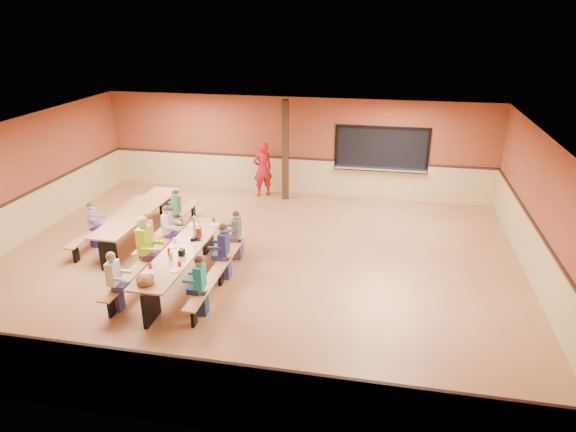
# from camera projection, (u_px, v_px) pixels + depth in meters

# --- Properties ---
(ground) EXTENTS (12.00, 12.00, 0.00)m
(ground) POSITION_uv_depth(u_px,v_px,m) (256.00, 263.00, 11.75)
(ground) COLOR #985E39
(ground) RESTS_ON ground
(room_envelope) EXTENTS (12.04, 10.04, 3.02)m
(room_envelope) POSITION_uv_depth(u_px,v_px,m) (255.00, 236.00, 11.49)
(room_envelope) COLOR brown
(room_envelope) RESTS_ON ground
(kitchen_pass_through) EXTENTS (2.78, 0.28, 1.38)m
(kitchen_pass_through) POSITION_uv_depth(u_px,v_px,m) (381.00, 151.00, 15.23)
(kitchen_pass_through) COLOR black
(kitchen_pass_through) RESTS_ON ground
(structural_post) EXTENTS (0.18, 0.18, 3.00)m
(structural_post) POSITION_uv_depth(u_px,v_px,m) (285.00, 151.00, 15.23)
(structural_post) COLOR black
(structural_post) RESTS_ON ground
(cafeteria_table_main) EXTENTS (1.91, 3.70, 0.74)m
(cafeteria_table_main) POSITION_uv_depth(u_px,v_px,m) (182.00, 259.00, 10.79)
(cafeteria_table_main) COLOR #B47947
(cafeteria_table_main) RESTS_ON ground
(cafeteria_table_second) EXTENTS (1.91, 3.70, 0.74)m
(cafeteria_table_second) POSITION_uv_depth(u_px,v_px,m) (139.00, 218.00, 12.89)
(cafeteria_table_second) COLOR #B47947
(cafeteria_table_second) RESTS_ON ground
(seated_child_white_left) EXTENTS (0.37, 0.30, 1.21)m
(seated_child_white_left) POSITION_uv_depth(u_px,v_px,m) (114.00, 282.00, 9.70)
(seated_child_white_left) COLOR white
(seated_child_white_left) RESTS_ON ground
(seated_adult_yellow) EXTENTS (0.46, 0.38, 1.40)m
(seated_adult_yellow) POSITION_uv_depth(u_px,v_px,m) (145.00, 248.00, 10.88)
(seated_adult_yellow) COLOR #B3DC18
(seated_adult_yellow) RESTS_ON ground
(seated_child_grey_left) EXTENTS (0.37, 0.30, 1.21)m
(seated_child_grey_left) POSITION_uv_depth(u_px,v_px,m) (168.00, 231.00, 11.97)
(seated_child_grey_left) COLOR #BDBDBD
(seated_child_grey_left) RESTS_ON ground
(seated_child_teal_right) EXTENTS (0.36, 0.30, 1.20)m
(seated_child_teal_right) POSITION_uv_depth(u_px,v_px,m) (200.00, 286.00, 9.58)
(seated_child_teal_right) COLOR teal
(seated_child_teal_right) RESTS_ON ground
(seated_child_navy_right) EXTENTS (0.38, 0.31, 1.24)m
(seated_child_navy_right) POSITION_uv_depth(u_px,v_px,m) (224.00, 252.00, 10.88)
(seated_child_navy_right) COLOR navy
(seated_child_navy_right) RESTS_ON ground
(seated_child_char_right) EXTENTS (0.35, 0.28, 1.17)m
(seated_child_char_right) POSITION_uv_depth(u_px,v_px,m) (237.00, 236.00, 11.75)
(seated_child_char_right) COLOR #4C5157
(seated_child_char_right) RESTS_ON ground
(seated_child_purple_sec) EXTENTS (0.33, 0.27, 1.13)m
(seated_child_purple_sec) POSITION_uv_depth(u_px,v_px,m) (93.00, 225.00, 12.37)
(seated_child_purple_sec) COLOR #915D8A
(seated_child_purple_sec) RESTS_ON ground
(seated_child_green_sec) EXTENTS (0.35, 0.28, 1.17)m
(seated_child_green_sec) POSITION_uv_depth(u_px,v_px,m) (177.00, 212.00, 13.13)
(seated_child_green_sec) COLOR #397C45
(seated_child_green_sec) RESTS_ON ground
(seated_child_tan_sec) EXTENTS (0.33, 0.27, 1.13)m
(seated_child_tan_sec) POSITION_uv_depth(u_px,v_px,m) (149.00, 238.00, 11.66)
(seated_child_tan_sec) COLOR beige
(seated_child_tan_sec) RESTS_ON ground
(standing_woman) EXTENTS (0.74, 0.69, 1.70)m
(standing_woman) POSITION_uv_depth(u_px,v_px,m) (263.00, 169.00, 15.74)
(standing_woman) COLOR #A6121A
(standing_woman) RESTS_ON ground
(punch_pitcher) EXTENTS (0.16, 0.16, 0.22)m
(punch_pitcher) POSITION_uv_depth(u_px,v_px,m) (198.00, 232.00, 11.29)
(punch_pitcher) COLOR #AC2217
(punch_pitcher) RESTS_ON cafeteria_table_main
(chip_bowl) EXTENTS (0.32, 0.32, 0.15)m
(chip_bowl) POSITION_uv_depth(u_px,v_px,m) (145.00, 280.00, 9.34)
(chip_bowl) COLOR orange
(chip_bowl) RESTS_ON cafeteria_table_main
(napkin_dispenser) EXTENTS (0.10, 0.14, 0.13)m
(napkin_dispenser) POSITION_uv_depth(u_px,v_px,m) (182.00, 252.00, 10.43)
(napkin_dispenser) COLOR black
(napkin_dispenser) RESTS_ON cafeteria_table_main
(condiment_mustard) EXTENTS (0.06, 0.06, 0.17)m
(condiment_mustard) POSITION_uv_depth(u_px,v_px,m) (171.00, 256.00, 10.24)
(condiment_mustard) COLOR yellow
(condiment_mustard) RESTS_ON cafeteria_table_main
(condiment_ketchup) EXTENTS (0.06, 0.06, 0.17)m
(condiment_ketchup) POSITION_uv_depth(u_px,v_px,m) (169.00, 252.00, 10.41)
(condiment_ketchup) COLOR #B2140F
(condiment_ketchup) RESTS_ON cafeteria_table_main
(table_paddle) EXTENTS (0.16, 0.16, 0.56)m
(table_paddle) POSITION_uv_depth(u_px,v_px,m) (195.00, 235.00, 11.08)
(table_paddle) COLOR black
(table_paddle) RESTS_ON cafeteria_table_main
(place_settings) EXTENTS (0.65, 3.30, 0.11)m
(place_settings) POSITION_uv_depth(u_px,v_px,m) (181.00, 247.00, 10.69)
(place_settings) COLOR beige
(place_settings) RESTS_ON cafeteria_table_main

